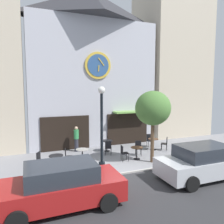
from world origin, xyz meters
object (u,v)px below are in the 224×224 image
(cafe_chair_by_entrance, at_px, (150,139))
(cafe_chair_curbside, at_px, (62,164))
(cafe_chair_outer, at_px, (108,147))
(cafe_chair_facing_street, at_px, (165,143))
(cafe_chair_right_end, at_px, (40,159))
(cafe_chair_near_lamp, at_px, (123,152))
(cafe_table_near_door, at_px, (137,151))
(cafe_table_rightmost, at_px, (56,160))
(cafe_table_center_left, at_px, (82,153))
(cafe_table_near_curb, at_px, (107,143))
(cafe_table_center_right, at_px, (153,142))
(parked_car_silver, at_px, (203,162))
(parked_car_red, at_px, (61,186))
(street_lamp, at_px, (102,128))
(pedestrian_green, at_px, (76,139))
(cafe_chair_left_end, at_px, (67,156))
(street_tree, at_px, (153,109))
(cafe_chair_under_awning, at_px, (138,147))

(cafe_chair_by_entrance, distance_m, cafe_chair_curbside, 7.28)
(cafe_chair_outer, relative_size, cafe_chair_facing_street, 1.00)
(cafe_chair_right_end, bearing_deg, cafe_chair_near_lamp, -5.64)
(cafe_table_near_door, relative_size, cafe_chair_by_entrance, 0.80)
(cafe_table_rightmost, relative_size, cafe_chair_by_entrance, 0.85)
(cafe_chair_right_end, bearing_deg, cafe_table_center_left, 5.08)
(cafe_table_near_curb, relative_size, cafe_table_center_right, 0.97)
(parked_car_silver, bearing_deg, parked_car_red, -179.33)
(cafe_table_near_door, relative_size, parked_car_red, 0.17)
(street_lamp, xyz_separation_m, cafe_table_near_curb, (1.36, 2.89, -1.63))
(cafe_table_near_curb, xyz_separation_m, pedestrian_green, (-1.88, 0.75, 0.33))
(cafe_table_center_left, relative_size, cafe_chair_right_end, 0.84)
(parked_car_red, bearing_deg, cafe_chair_left_end, 77.08)
(street_tree, distance_m, cafe_chair_under_awning, 2.90)
(street_tree, bearing_deg, cafe_chair_curbside, -179.88)
(street_lamp, distance_m, cafe_chair_right_end, 3.57)
(cafe_chair_by_entrance, bearing_deg, parked_car_red, -140.99)
(cafe_table_rightmost, relative_size, cafe_table_near_door, 1.05)
(street_tree, bearing_deg, cafe_table_rightmost, 171.49)
(cafe_table_center_right, bearing_deg, cafe_chair_outer, 179.59)
(cafe_chair_near_lamp, bearing_deg, pedestrian_green, 125.42)
(parked_car_red, bearing_deg, cafe_chair_under_awning, 38.51)
(cafe_chair_near_lamp, distance_m, cafe_chair_facing_street, 3.65)
(cafe_table_center_left, height_order, cafe_table_center_right, cafe_table_center_right)
(cafe_chair_left_end, bearing_deg, street_tree, -15.86)
(cafe_table_near_curb, bearing_deg, cafe_chair_under_awning, -44.62)
(street_tree, height_order, cafe_table_center_left, street_tree)
(cafe_chair_under_awning, bearing_deg, parked_car_red, -141.49)
(cafe_chair_under_awning, xyz_separation_m, cafe_chair_left_end, (-4.44, -0.15, 0.00))
(cafe_table_center_right, relative_size, cafe_chair_outer, 0.85)
(cafe_chair_outer, height_order, cafe_chair_facing_street, same)
(cafe_chair_curbside, relative_size, parked_car_red, 0.21)
(street_lamp, relative_size, cafe_table_near_door, 5.89)
(street_tree, relative_size, pedestrian_green, 2.41)
(cafe_chair_by_entrance, relative_size, cafe_chair_curbside, 1.00)
(cafe_chair_curbside, xyz_separation_m, pedestrian_green, (1.53, 3.70, 0.33))
(cafe_table_center_right, bearing_deg, cafe_chair_near_lamp, -154.63)
(cafe_chair_left_end, bearing_deg, cafe_table_near_curb, 29.57)
(street_tree, distance_m, cafe_chair_by_entrance, 4.18)
(cafe_table_center_right, distance_m, parked_car_red, 8.52)
(cafe_chair_right_end, height_order, cafe_chair_under_awning, same)
(street_lamp, distance_m, cafe_chair_under_awning, 3.59)
(cafe_table_near_curb, distance_m, cafe_chair_facing_street, 3.94)
(cafe_chair_right_end, relative_size, cafe_chair_facing_street, 1.00)
(pedestrian_green, relative_size, parked_car_red, 0.39)
(cafe_chair_by_entrance, bearing_deg, cafe_table_center_right, -103.86)
(parked_car_silver, bearing_deg, cafe_chair_curbside, 155.45)
(cafe_table_center_right, xyz_separation_m, parked_car_red, (-6.92, -4.97, 0.23))
(cafe_table_center_left, relative_size, cafe_chair_curbside, 0.84)
(street_lamp, xyz_separation_m, street_tree, (2.99, -0.05, 0.88))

